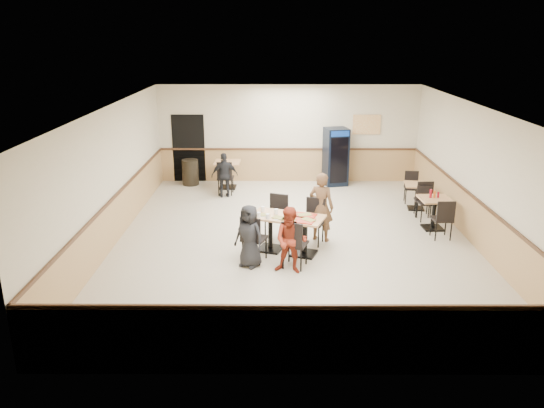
{
  "coord_description": "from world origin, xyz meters",
  "views": [
    {
      "loc": [
        -0.45,
        -11.22,
        4.5
      ],
      "look_at": [
        -0.49,
        -0.5,
        1.01
      ],
      "focal_mm": 35.0,
      "sensor_mm": 36.0,
      "label": 1
    }
  ],
  "objects_px": {
    "diner_woman_left": "(249,236)",
    "side_table_far": "(417,192)",
    "diner_man_opposite": "(321,207)",
    "diner_woman_right": "(291,240)",
    "trash_bin": "(190,172)",
    "back_table": "(227,170)",
    "main_table": "(287,228)",
    "lone_diner": "(225,175)",
    "pepsi_cooler": "(336,157)",
    "side_table_near": "(434,208)"
  },
  "relations": [
    {
      "from": "lone_diner",
      "to": "pepsi_cooler",
      "type": "distance_m",
      "value": 3.54
    },
    {
      "from": "back_table",
      "to": "pepsi_cooler",
      "type": "relative_size",
      "value": 0.46
    },
    {
      "from": "diner_man_opposite",
      "to": "pepsi_cooler",
      "type": "height_order",
      "value": "pepsi_cooler"
    },
    {
      "from": "diner_woman_right",
      "to": "trash_bin",
      "type": "relative_size",
      "value": 1.7
    },
    {
      "from": "diner_man_opposite",
      "to": "side_table_near",
      "type": "bearing_deg",
      "value": -140.91
    },
    {
      "from": "diner_woman_left",
      "to": "side_table_far",
      "type": "relative_size",
      "value": 1.77
    },
    {
      "from": "side_table_near",
      "to": "main_table",
      "type": "bearing_deg",
      "value": -157.88
    },
    {
      "from": "diner_woman_left",
      "to": "back_table",
      "type": "relative_size",
      "value": 1.58
    },
    {
      "from": "diner_woman_right",
      "to": "pepsi_cooler",
      "type": "xyz_separation_m",
      "value": [
        1.56,
        6.31,
        0.21
      ]
    },
    {
      "from": "main_table",
      "to": "back_table",
      "type": "height_order",
      "value": "main_table"
    },
    {
      "from": "diner_man_opposite",
      "to": "side_table_far",
      "type": "bearing_deg",
      "value": -116.66
    },
    {
      "from": "diner_woman_right",
      "to": "back_table",
      "type": "xyz_separation_m",
      "value": [
        -1.72,
        5.92,
        -0.13
      ]
    },
    {
      "from": "diner_man_opposite",
      "to": "trash_bin",
      "type": "distance_m",
      "value": 5.84
    },
    {
      "from": "back_table",
      "to": "side_table_far",
      "type": "bearing_deg",
      "value": -21.1
    },
    {
      "from": "diner_woman_left",
      "to": "back_table",
      "type": "height_order",
      "value": "diner_woman_left"
    },
    {
      "from": "diner_man_opposite",
      "to": "diner_woman_left",
      "type": "bearing_deg",
      "value": 66.6
    },
    {
      "from": "diner_woman_left",
      "to": "trash_bin",
      "type": "height_order",
      "value": "diner_woman_left"
    },
    {
      "from": "main_table",
      "to": "lone_diner",
      "type": "height_order",
      "value": "lone_diner"
    },
    {
      "from": "main_table",
      "to": "diner_woman_right",
      "type": "xyz_separation_m",
      "value": [
        0.05,
        -1.0,
        0.12
      ]
    },
    {
      "from": "pepsi_cooler",
      "to": "side_table_far",
      "type": "bearing_deg",
      "value": -63.68
    },
    {
      "from": "side_table_near",
      "to": "pepsi_cooler",
      "type": "xyz_separation_m",
      "value": [
        -1.92,
        3.88,
        0.37
      ]
    },
    {
      "from": "side_table_far",
      "to": "trash_bin",
      "type": "height_order",
      "value": "trash_bin"
    },
    {
      "from": "diner_woman_left",
      "to": "side_table_near",
      "type": "bearing_deg",
      "value": 58.14
    },
    {
      "from": "main_table",
      "to": "trash_bin",
      "type": "xyz_separation_m",
      "value": [
        -2.85,
        5.27,
        -0.15
      ]
    },
    {
      "from": "diner_woman_right",
      "to": "diner_woman_left",
      "type": "bearing_deg",
      "value": 174.69
    },
    {
      "from": "diner_man_opposite",
      "to": "lone_diner",
      "type": "bearing_deg",
      "value": -29.11
    },
    {
      "from": "lone_diner",
      "to": "side_table_near",
      "type": "xyz_separation_m",
      "value": [
        5.21,
        -2.57,
        -0.13
      ]
    },
    {
      "from": "diner_woman_left",
      "to": "lone_diner",
      "type": "bearing_deg",
      "value": 132.61
    },
    {
      "from": "pepsi_cooler",
      "to": "trash_bin",
      "type": "distance_m",
      "value": 4.49
    },
    {
      "from": "diner_woman_right",
      "to": "trash_bin",
      "type": "distance_m",
      "value": 6.91
    },
    {
      "from": "diner_man_opposite",
      "to": "trash_bin",
      "type": "bearing_deg",
      "value": -27.29
    },
    {
      "from": "trash_bin",
      "to": "back_table",
      "type": "bearing_deg",
      "value": -16.59
    },
    {
      "from": "diner_woman_right",
      "to": "main_table",
      "type": "bearing_deg",
      "value": 107.07
    },
    {
      "from": "side_table_near",
      "to": "back_table",
      "type": "height_order",
      "value": "back_table"
    },
    {
      "from": "back_table",
      "to": "main_table",
      "type": "bearing_deg",
      "value": -71.17
    },
    {
      "from": "main_table",
      "to": "back_table",
      "type": "bearing_deg",
      "value": 128.6
    },
    {
      "from": "diner_woman_left",
      "to": "back_table",
      "type": "bearing_deg",
      "value": 130.86
    },
    {
      "from": "diner_woman_right",
      "to": "lone_diner",
      "type": "relative_size",
      "value": 1.04
    },
    {
      "from": "diner_man_opposite",
      "to": "back_table",
      "type": "relative_size",
      "value": 1.94
    },
    {
      "from": "lone_diner",
      "to": "diner_woman_left",
      "type": "bearing_deg",
      "value": 88.7
    },
    {
      "from": "trash_bin",
      "to": "diner_woman_right",
      "type": "bearing_deg",
      "value": -65.18
    },
    {
      "from": "main_table",
      "to": "trash_bin",
      "type": "bearing_deg",
      "value": 138.19
    },
    {
      "from": "back_table",
      "to": "pepsi_cooler",
      "type": "xyz_separation_m",
      "value": [
        3.28,
        0.39,
        0.34
      ]
    },
    {
      "from": "main_table",
      "to": "back_table",
      "type": "xyz_separation_m",
      "value": [
        -1.68,
        4.92,
        -0.0
      ]
    },
    {
      "from": "diner_woman_right",
      "to": "diner_man_opposite",
      "type": "distance_m",
      "value": 1.85
    },
    {
      "from": "diner_woman_right",
      "to": "trash_bin",
      "type": "height_order",
      "value": "diner_woman_right"
    },
    {
      "from": "diner_man_opposite",
      "to": "pepsi_cooler",
      "type": "bearing_deg",
      "value": -75.99
    },
    {
      "from": "back_table",
      "to": "diner_man_opposite",
      "type": "bearing_deg",
      "value": -59.83
    },
    {
      "from": "diner_woman_left",
      "to": "side_table_near",
      "type": "xyz_separation_m",
      "value": [
        4.3,
        2.14,
        -0.13
      ]
    },
    {
      "from": "side_table_near",
      "to": "trash_bin",
      "type": "height_order",
      "value": "trash_bin"
    }
  ]
}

